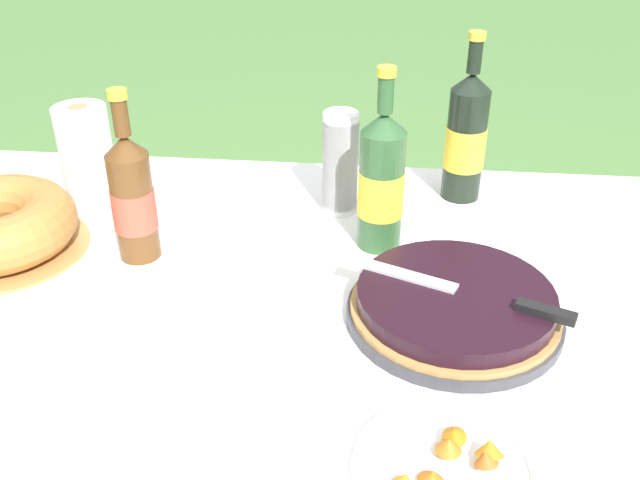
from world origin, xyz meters
The scene contains 10 objects.
garden_table centered at (0.00, 0.00, 0.62)m, with size 1.64×1.12×0.67m.
tablecloth centered at (0.00, 0.00, 0.66)m, with size 1.65×1.13×0.10m.
berry_tart centered at (0.25, -0.02, 0.71)m, with size 0.35×0.35×0.06m.
serving_knife centered at (0.27, -0.03, 0.74)m, with size 0.36×0.17×0.01m.
cup_stack centered at (0.03, 0.34, 0.79)m, with size 0.07×0.07×0.21m.
cider_bottle_green centered at (0.12, 0.21, 0.81)m, with size 0.09×0.09×0.35m.
cider_bottle_amber centered at (-0.32, 0.12, 0.80)m, with size 0.08×0.08×0.32m.
juice_bottle_red centered at (0.29, 0.43, 0.81)m, with size 0.08×0.08×0.35m.
snack_plate_near centered at (0.22, -0.34, 0.69)m, with size 0.23×0.23×0.06m.
paper_towel_roll centered at (-0.50, 0.35, 0.78)m, with size 0.11×0.11×0.20m.
Camera 1 is at (0.12, -0.97, 1.38)m, focal length 40.00 mm.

